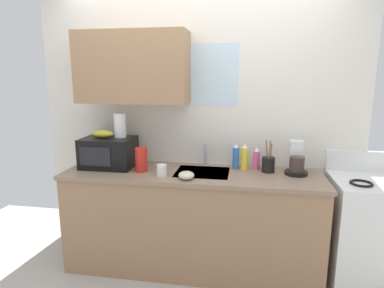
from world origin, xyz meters
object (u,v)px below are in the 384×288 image
object	(u,v)px
utensil_crock	(268,164)
cereal_canister	(141,160)
coffee_maker	(296,162)
mug_white	(162,170)
paper_towel_roll	(120,125)
dish_soap_bottle_yellow	(244,157)
dish_soap_bottle_blue	(236,157)
stove_range	(367,232)
banana_bunch	(103,134)
small_bowl	(186,175)
dish_soap_bottle_pink	(256,159)
microwave	(109,152)

from	to	relation	value
utensil_crock	cereal_canister	bearing A→B (deg)	-171.14
coffee_maker	mug_white	size ratio (longest dim) A/B	2.95
paper_towel_roll	dish_soap_bottle_yellow	world-z (taller)	paper_towel_roll
dish_soap_bottle_blue	dish_soap_bottle_yellow	bearing A→B (deg)	-19.19
paper_towel_roll	dish_soap_bottle_blue	xyz separation A→B (m)	(1.05, 0.09, -0.27)
dish_soap_bottle_blue	coffee_maker	bearing A→B (deg)	-9.08
paper_towel_roll	dish_soap_bottle_yellow	bearing A→B (deg)	3.22
stove_range	cereal_canister	xyz separation A→B (m)	(-1.90, -0.05, 0.55)
banana_bunch	utensil_crock	size ratio (longest dim) A/B	0.71
paper_towel_roll	small_bowl	world-z (taller)	paper_towel_roll
dish_soap_bottle_blue	mug_white	distance (m)	0.69
dish_soap_bottle_pink	utensil_crock	bearing A→B (deg)	-34.29
dish_soap_bottle_blue	mug_white	world-z (taller)	dish_soap_bottle_blue
dish_soap_bottle_blue	utensil_crock	distance (m)	0.29
utensil_crock	small_bowl	xyz separation A→B (m)	(-0.66, -0.32, -0.04)
microwave	mug_white	distance (m)	0.59
coffee_maker	dish_soap_bottle_pink	xyz separation A→B (m)	(-0.33, 0.08, -0.01)
dish_soap_bottle_pink	utensil_crock	world-z (taller)	utensil_crock
dish_soap_bottle_yellow	utensil_crock	xyz separation A→B (m)	(0.21, -0.04, -0.04)
banana_bunch	dish_soap_bottle_blue	xyz separation A→B (m)	(1.20, 0.14, -0.20)
dish_soap_bottle_pink	cereal_canister	size ratio (longest dim) A/B	0.95
microwave	mug_white	size ratio (longest dim) A/B	4.84
banana_bunch	dish_soap_bottle_pink	bearing A→B (deg)	5.71
dish_soap_bottle_yellow	mug_white	distance (m)	0.74
banana_bunch	utensil_crock	xyz separation A→B (m)	(1.48, 0.07, -0.23)
dish_soap_bottle_yellow	cereal_canister	world-z (taller)	dish_soap_bottle_yellow
dish_soap_bottle_pink	mug_white	size ratio (longest dim) A/B	2.12
coffee_maker	dish_soap_bottle_pink	size ratio (longest dim) A/B	1.39
cereal_canister	utensil_crock	world-z (taller)	utensil_crock
dish_soap_bottle_yellow	utensil_crock	size ratio (longest dim) A/B	0.83
paper_towel_roll	microwave	bearing A→B (deg)	-152.83
microwave	small_bowl	distance (m)	0.81
cereal_canister	mug_white	world-z (taller)	cereal_canister
cereal_canister	mug_white	bearing A→B (deg)	-23.45
microwave	coffee_maker	xyz separation A→B (m)	(1.66, 0.06, -0.03)
paper_towel_roll	coffee_maker	bearing A→B (deg)	0.31
stove_range	dish_soap_bottle_blue	distance (m)	1.24
paper_towel_roll	coffee_maker	distance (m)	1.58
small_bowl	dish_soap_bottle_blue	bearing A→B (deg)	45.76
microwave	small_bowl	size ratio (longest dim) A/B	3.54
banana_bunch	dish_soap_bottle_blue	world-z (taller)	banana_bunch
small_bowl	mug_white	bearing A→B (deg)	164.74
microwave	dish_soap_bottle_pink	size ratio (longest dim) A/B	2.29
microwave	banana_bunch	world-z (taller)	banana_bunch
microwave	small_bowl	world-z (taller)	microwave
microwave	dish_soap_bottle_pink	bearing A→B (deg)	5.98
microwave	coffee_maker	distance (m)	1.66
coffee_maker	dish_soap_bottle_pink	bearing A→B (deg)	166.45
mug_white	cereal_canister	bearing A→B (deg)	156.55
banana_bunch	mug_white	world-z (taller)	banana_bunch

